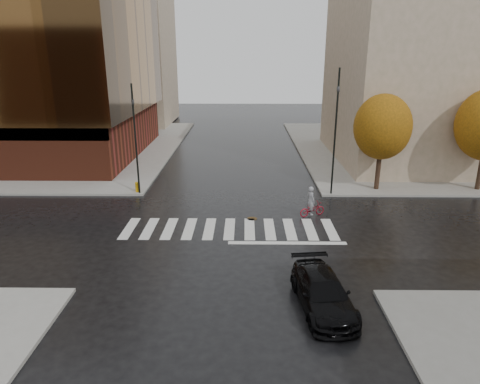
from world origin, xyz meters
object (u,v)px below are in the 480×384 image
object	(u,v)px
sedan	(323,292)
traffic_light_nw	(135,133)
fire_hydrant	(137,186)
cyclist	(312,206)
traffic_light_ne	(336,123)

from	to	relation	value
sedan	traffic_light_nw	distance (m)	17.08
sedan	fire_hydrant	size ratio (longest dim) A/B	6.20
traffic_light_nw	fire_hydrant	distance (m)	3.71
cyclist	fire_hydrant	world-z (taller)	cyclist
cyclist	traffic_light_nw	world-z (taller)	traffic_light_nw
cyclist	traffic_light_ne	world-z (taller)	traffic_light_ne
traffic_light_ne	cyclist	bearing A→B (deg)	57.42
cyclist	traffic_light_nw	size ratio (longest dim) A/B	0.25
traffic_light_ne	fire_hydrant	size ratio (longest dim) A/B	11.47
traffic_light_ne	traffic_light_nw	bearing A→B (deg)	-6.17
cyclist	traffic_light_ne	bearing A→B (deg)	-49.07
sedan	traffic_light_nw	world-z (taller)	traffic_light_nw
cyclist	traffic_light_nw	xyz separation A→B (m)	(-11.06, 3.80, 3.62)
sedan	cyclist	distance (m)	9.56
sedan	fire_hydrant	world-z (taller)	sedan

